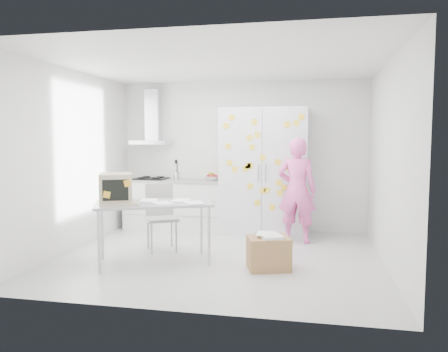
% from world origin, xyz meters
% --- Properties ---
extents(floor, '(4.50, 4.00, 0.02)m').
position_xyz_m(floor, '(0.00, 0.00, -0.01)').
color(floor, silver).
rests_on(floor, ground).
extents(walls, '(4.52, 4.01, 2.70)m').
position_xyz_m(walls, '(0.00, 0.72, 1.35)').
color(walls, white).
rests_on(walls, ground).
extents(ceiling, '(4.50, 4.00, 0.02)m').
position_xyz_m(ceiling, '(0.00, 0.00, 2.70)').
color(ceiling, white).
rests_on(ceiling, walls).
extents(counter_run, '(1.84, 0.63, 1.28)m').
position_xyz_m(counter_run, '(-1.20, 1.70, 0.47)').
color(counter_run, white).
rests_on(counter_run, ground).
extents(range_hood, '(0.70, 0.48, 1.01)m').
position_xyz_m(range_hood, '(-1.65, 1.84, 1.96)').
color(range_hood, silver).
rests_on(range_hood, walls).
extents(tall_cabinet, '(1.50, 0.68, 2.20)m').
position_xyz_m(tall_cabinet, '(0.45, 1.67, 1.10)').
color(tall_cabinet, silver).
rests_on(tall_cabinet, ground).
extents(person, '(0.67, 0.49, 1.69)m').
position_xyz_m(person, '(1.05, 1.10, 0.85)').
color(person, pink).
rests_on(person, ground).
extents(desk, '(1.70, 1.31, 1.21)m').
position_xyz_m(desk, '(-1.10, -0.53, 0.92)').
color(desk, '#A8AFB3').
rests_on(desk, ground).
extents(chair, '(0.61, 0.61, 0.99)m').
position_xyz_m(chair, '(-0.95, 0.25, 0.56)').
color(chair, '#A3A3A1').
rests_on(chair, ground).
extents(cardboard_box, '(0.62, 0.55, 0.46)m').
position_xyz_m(cardboard_box, '(0.75, -0.44, 0.22)').
color(cardboard_box, '#A97B49').
rests_on(cardboard_box, ground).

